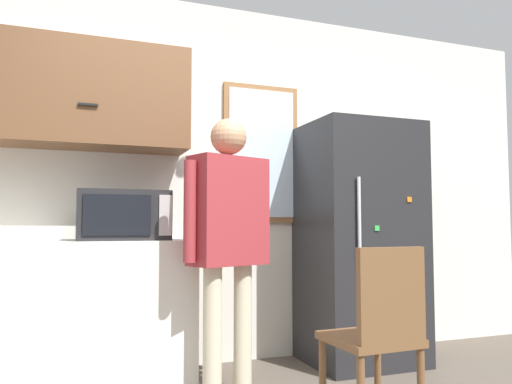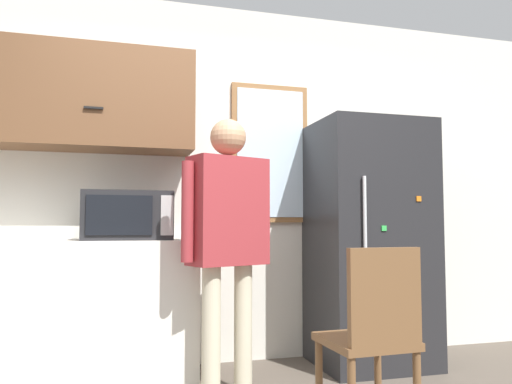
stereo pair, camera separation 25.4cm
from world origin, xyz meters
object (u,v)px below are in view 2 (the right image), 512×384
object	(u,v)px
microwave	(128,216)
person	(228,225)
chair	(373,329)
refrigerator	(369,242)

from	to	relation	value
microwave	person	distance (m)	0.68
chair	person	bearing A→B (deg)	-48.76
person	refrigerator	bearing A→B (deg)	-0.76
microwave	refrigerator	distance (m)	1.75
microwave	person	size ratio (longest dim) A/B	0.33
microwave	chair	distance (m)	1.65
microwave	person	xyz separation A→B (m)	(0.58, -0.35, -0.06)
person	refrigerator	distance (m)	1.23
refrigerator	microwave	bearing A→B (deg)	-178.03
person	microwave	bearing A→B (deg)	128.39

